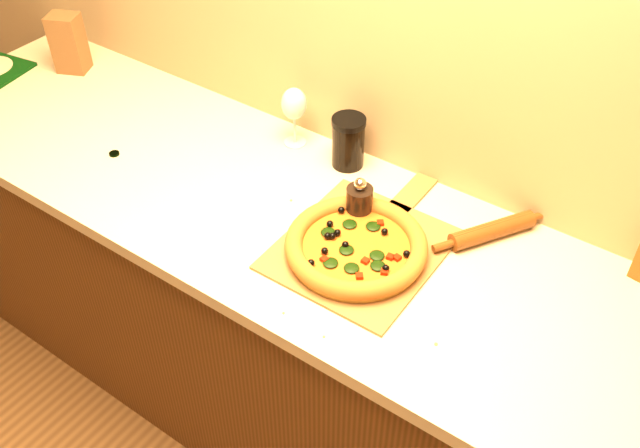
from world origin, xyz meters
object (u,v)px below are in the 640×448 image
at_px(wine_glass, 294,105).
at_px(dark_jar, 348,142).
at_px(rolling_pin, 492,230).
at_px(pizza_peel, 364,245).
at_px(pizza, 356,246).
at_px(pepper_grinder, 359,203).

xyz_separation_m(wine_glass, dark_jar, (0.18, 0.00, -0.05)).
relative_size(rolling_pin, dark_jar, 1.95).
distance_m(pizza_peel, rolling_pin, 0.32).
bearing_deg(dark_jar, pizza_peel, -49.73).
distance_m(pizza, dark_jar, 0.37).
height_order(wine_glass, dark_jar, wine_glass).
height_order(pizza_peel, wine_glass, wine_glass).
bearing_deg(rolling_pin, dark_jar, 174.28).
relative_size(pizza, rolling_pin, 1.17).
bearing_deg(rolling_pin, pizza, -134.17).
bearing_deg(pizza, pizza_peel, 90.24).
height_order(pizza, wine_glass, wine_glass).
distance_m(pepper_grinder, wine_glass, 0.38).
bearing_deg(dark_jar, wine_glass, -179.04).
height_order(pepper_grinder, wine_glass, wine_glass).
height_order(pizza, pepper_grinder, pepper_grinder).
relative_size(pizza_peel, rolling_pin, 1.87).
bearing_deg(pizza, dark_jar, 126.57).
distance_m(pizza, rolling_pin, 0.34).
bearing_deg(rolling_pin, wine_glass, 176.16).
bearing_deg(rolling_pin, pepper_grinder, -157.25).
bearing_deg(pizza, rolling_pin, 45.83).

